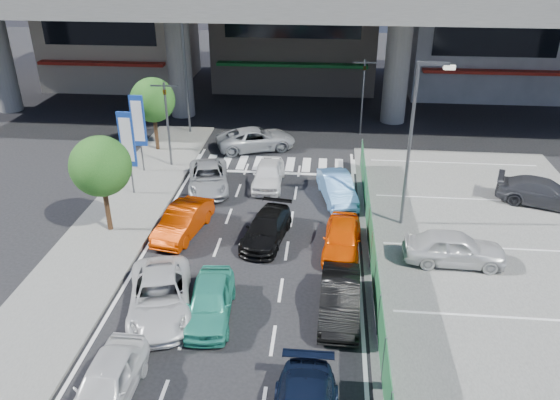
# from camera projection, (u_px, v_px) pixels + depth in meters

# --- Properties ---
(ground) EXTENTS (120.00, 120.00, 0.00)m
(ground) POSITION_uv_depth(u_px,v_px,m) (242.00, 288.00, 22.17)
(ground) COLOR black
(ground) RESTS_ON ground
(parking_lot) EXTENTS (12.00, 28.00, 0.06)m
(parking_lot) POSITION_uv_depth(u_px,v_px,m) (506.00, 274.00, 23.03)
(parking_lot) COLOR #575755
(parking_lot) RESTS_ON ground
(sidewalk_left) EXTENTS (4.00, 30.00, 0.12)m
(sidewalk_left) POSITION_uv_depth(u_px,v_px,m) (111.00, 230.00, 26.28)
(sidewalk_left) COLOR #575755
(sidewalk_left) RESTS_ON ground
(fence_run) EXTENTS (0.16, 22.00, 1.80)m
(fence_run) POSITION_uv_depth(u_px,v_px,m) (373.00, 263.00, 22.22)
(fence_run) COLOR #205F34
(fence_run) RESTS_ON ground
(building_west) EXTENTS (12.00, 10.90, 13.00)m
(building_west) POSITION_uv_depth(u_px,v_px,m) (118.00, 9.00, 48.98)
(building_west) COLOR #A69B86
(building_west) RESTS_ON ground
(building_east) EXTENTS (12.00, 10.90, 12.00)m
(building_east) POSITION_uv_depth(u_px,v_px,m) (483.00, 19.00, 46.57)
(building_east) COLOR gray
(building_east) RESTS_ON ground
(traffic_light_left) EXTENTS (1.60, 1.24, 5.20)m
(traffic_light_left) POSITION_uv_depth(u_px,v_px,m) (166.00, 104.00, 31.58)
(traffic_light_left) COLOR #595B60
(traffic_light_left) RESTS_ON ground
(traffic_light_right) EXTENTS (1.60, 1.24, 5.20)m
(traffic_light_right) POSITION_uv_depth(u_px,v_px,m) (364.00, 78.00, 36.84)
(traffic_light_right) COLOR #595B60
(traffic_light_right) RESTS_ON ground
(street_lamp_right) EXTENTS (1.65, 0.22, 8.00)m
(street_lamp_right) POSITION_uv_depth(u_px,v_px,m) (415.00, 133.00, 24.77)
(street_lamp_right) COLOR #595B60
(street_lamp_right) RESTS_ON ground
(street_lamp_left) EXTENTS (1.65, 0.22, 8.00)m
(street_lamp_left) POSITION_uv_depth(u_px,v_px,m) (188.00, 66.00, 36.55)
(street_lamp_left) COLOR #595B60
(street_lamp_left) RESTS_ON ground
(signboard_near) EXTENTS (0.80, 0.14, 4.70)m
(signboard_near) POSITION_uv_depth(u_px,v_px,m) (127.00, 142.00, 28.49)
(signboard_near) COLOR #595B60
(signboard_near) RESTS_ON ground
(signboard_far) EXTENTS (0.80, 0.14, 4.70)m
(signboard_far) POSITION_uv_depth(u_px,v_px,m) (138.00, 123.00, 31.19)
(signboard_far) COLOR #595B60
(signboard_far) RESTS_ON ground
(tree_near) EXTENTS (2.80, 2.80, 4.80)m
(tree_near) POSITION_uv_depth(u_px,v_px,m) (101.00, 167.00, 24.78)
(tree_near) COLOR #382314
(tree_near) RESTS_ON ground
(tree_far) EXTENTS (2.80, 2.80, 4.80)m
(tree_far) POSITION_uv_depth(u_px,v_px,m) (153.00, 100.00, 34.18)
(tree_far) COLOR #382314
(tree_far) RESTS_ON ground
(van_white_back_left) EXTENTS (1.69, 4.08, 1.38)m
(van_white_back_left) POSITION_uv_depth(u_px,v_px,m) (107.00, 383.00, 16.64)
(van_white_back_left) COLOR silver
(van_white_back_left) RESTS_ON ground
(sedan_white_mid_left) EXTENTS (3.50, 5.39, 1.38)m
(sedan_white_mid_left) POSITION_uv_depth(u_px,v_px,m) (160.00, 296.00, 20.55)
(sedan_white_mid_left) COLOR silver
(sedan_white_mid_left) RESTS_ON ground
(taxi_teal_mid) EXTENTS (1.93, 4.16, 1.38)m
(taxi_teal_mid) POSITION_uv_depth(u_px,v_px,m) (210.00, 301.00, 20.28)
(taxi_teal_mid) COLOR teal
(taxi_teal_mid) RESTS_ON ground
(hatch_black_mid_right) EXTENTS (1.58, 4.23, 1.38)m
(hatch_black_mid_right) POSITION_uv_depth(u_px,v_px,m) (340.00, 299.00, 20.40)
(hatch_black_mid_right) COLOR black
(hatch_black_mid_right) RESTS_ON ground
(taxi_orange_left) EXTENTS (2.27, 4.40, 1.38)m
(taxi_orange_left) POSITION_uv_depth(u_px,v_px,m) (183.00, 221.00, 25.78)
(taxi_orange_left) COLOR #BE3000
(taxi_orange_left) RESTS_ON ground
(sedan_black_mid) EXTENTS (2.38, 4.44, 1.23)m
(sedan_black_mid) POSITION_uv_depth(u_px,v_px,m) (267.00, 229.00, 25.29)
(sedan_black_mid) COLOR black
(sedan_black_mid) RESTS_ON ground
(taxi_orange_right) EXTENTS (1.91, 4.15, 1.38)m
(taxi_orange_right) POSITION_uv_depth(u_px,v_px,m) (342.00, 238.00, 24.38)
(taxi_orange_right) COLOR #F44C01
(taxi_orange_right) RESTS_ON ground
(wagon_silver_front_left) EXTENTS (3.08, 5.00, 1.29)m
(wagon_silver_front_left) POSITION_uv_depth(u_px,v_px,m) (208.00, 178.00, 30.30)
(wagon_silver_front_left) COLOR #97999D
(wagon_silver_front_left) RESTS_ON ground
(sedan_white_front_mid) EXTENTS (1.63, 4.02, 1.37)m
(sedan_white_front_mid) POSITION_uv_depth(u_px,v_px,m) (268.00, 174.00, 30.64)
(sedan_white_front_mid) COLOR white
(sedan_white_front_mid) RESTS_ON ground
(kei_truck_front_right) EXTENTS (2.34, 4.41, 1.38)m
(kei_truck_front_right) POSITION_uv_depth(u_px,v_px,m) (337.00, 188.00, 29.02)
(kei_truck_front_right) COLOR #5C99DE
(kei_truck_front_right) RESTS_ON ground
(crossing_wagon_silver) EXTENTS (5.61, 3.95, 1.42)m
(crossing_wagon_silver) POSITION_uv_depth(u_px,v_px,m) (256.00, 139.00, 35.62)
(crossing_wagon_silver) COLOR #9DA0A5
(crossing_wagon_silver) RESTS_ON ground
(parked_sedan_white) EXTENTS (4.36, 1.86, 1.47)m
(parked_sedan_white) POSITION_uv_depth(u_px,v_px,m) (454.00, 248.00, 23.44)
(parked_sedan_white) COLOR silver
(parked_sedan_white) RESTS_ON parking_lot
(parked_sedan_dgrey) EXTENTS (5.03, 3.29, 1.35)m
(parked_sedan_dgrey) POSITION_uv_depth(u_px,v_px,m) (543.00, 192.00, 28.43)
(parked_sedan_dgrey) COLOR #333439
(parked_sedan_dgrey) RESTS_ON parking_lot
(traffic_cone) EXTENTS (0.41, 0.41, 0.62)m
(traffic_cone) POSITION_uv_depth(u_px,v_px,m) (423.00, 256.00, 23.65)
(traffic_cone) COLOR #FF4A0E
(traffic_cone) RESTS_ON parking_lot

